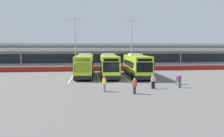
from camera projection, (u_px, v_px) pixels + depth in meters
The scene contains 17 objects.
ground_plane at pixel (115, 82), 27.65m from camera, with size 200.00×200.00×0.00m, color #605E5B.
terminal_building at pixel (102, 55), 53.98m from camera, with size 70.00×13.00×6.00m.
red_barrier_wall at pixel (106, 68), 41.94m from camera, with size 60.00×0.40×1.10m.
coach_bus_leftmost at pixel (85, 66), 33.52m from camera, with size 3.23×12.23×3.78m.
coach_bus_left_centre at pixel (109, 66), 33.56m from camera, with size 3.23×12.23×3.78m.
coach_bus_centre at pixel (136, 66), 33.41m from camera, with size 3.23×12.23×3.78m.
bay_stripe_far_west at pixel (72, 77), 32.89m from camera, with size 0.14×13.00×0.01m, color silver.
bay_stripe_west at pixel (98, 76), 33.35m from camera, with size 0.14×13.00×0.01m, color silver.
bay_stripe_mid_west at pixel (123, 76), 33.82m from camera, with size 0.14×13.00×0.01m, color silver.
bay_stripe_centre at pixel (147, 76), 34.28m from camera, with size 0.14×13.00×0.01m, color silver.
pedestrian_with_handbag at pixel (153, 81), 22.89m from camera, with size 0.64×0.33×1.62m.
pedestrian_in_dark_coat at pixel (179, 80), 23.54m from camera, with size 0.53×0.33×1.62m.
pedestrian_child at pixel (104, 84), 21.32m from camera, with size 0.44×0.45×1.62m.
pedestrian_near_bin at pixel (135, 85), 20.21m from camera, with size 0.45×0.44×1.62m.
lamp_post_west at pixel (75, 41), 42.29m from camera, with size 3.24×0.28×11.00m.
lamp_post_centre at pixel (131, 41), 43.86m from camera, with size 3.24×0.28×11.00m.
litter_bin at pixel (178, 81), 25.84m from camera, with size 0.54×0.54×0.93m.
Camera 1 is at (-3.41, -27.14, 4.50)m, focal length 32.09 mm.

